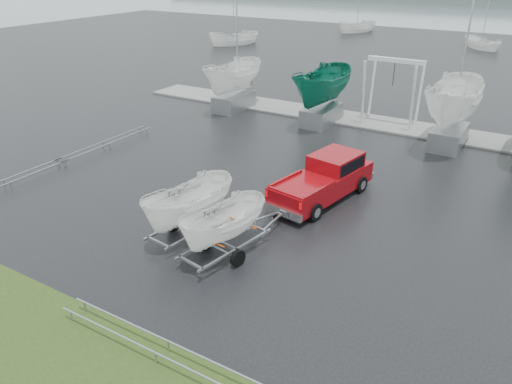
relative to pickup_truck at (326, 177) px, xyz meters
name	(u,v)px	position (x,y,z in m)	size (l,w,h in m)	color
ground_plane	(234,192)	(-3.73, -1.60, -0.95)	(120.00, 120.00, 0.00)	black
lake	(508,8)	(-3.73, 98.40, -0.96)	(300.00, 300.00, 0.00)	slate
grass_verge	(17,337)	(-3.73, -12.60, -0.95)	(40.00, 40.00, 0.00)	#213213
dock	(344,118)	(-3.73, 11.40, -0.90)	(30.00, 3.00, 0.12)	gray
pickup_truck	(326,177)	(0.00, 0.00, 0.00)	(2.82, 5.75, 1.83)	maroon
trailer_hitched	(223,194)	(-1.12, -6.13, 1.43)	(1.88, 3.75, 4.37)	gray
trailer_parked	(188,172)	(-2.96, -5.67, 1.65)	(1.86, 3.72, 4.80)	gray
boat_hoist	(393,83)	(-0.79, 11.40, 1.72)	(3.30, 2.18, 4.12)	silver
keelboat_0	(233,57)	(-10.93, 9.40, 2.57)	(2.23, 3.20, 10.40)	gray
keelboat_1	(324,62)	(-4.53, 9.60, 2.87)	(2.41, 3.20, 7.50)	gray
keelboat_2	(460,70)	(3.19, 9.40, 3.23)	(2.63, 3.20, 10.80)	gray
mast_rack_0	(106,143)	(-12.73, -0.60, -0.60)	(0.56, 6.50, 0.06)	gray
mast_rack_1	(7,181)	(-12.73, -6.60, -0.60)	(0.56, 6.50, 0.06)	gray
mast_rack_2	(162,347)	(0.27, -11.10, -0.60)	(7.00, 0.56, 0.06)	gray
moored_boat_0	(234,45)	(-26.01, 32.37, -0.95)	(3.37, 3.40, 11.29)	white
moored_boat_1	(357,32)	(-17.40, 50.04, -0.95)	(3.29, 3.32, 11.22)	white
moored_boat_2	(480,49)	(-0.52, 44.39, -0.95)	(2.97, 2.96, 10.75)	white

